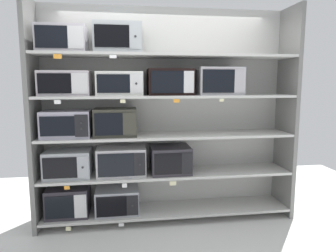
{
  "coord_description": "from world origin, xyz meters",
  "views": [
    {
      "loc": [
        -0.51,
        -3.52,
        1.67
      ],
      "look_at": [
        0.0,
        0.0,
        1.16
      ],
      "focal_mm": 32.16,
      "sensor_mm": 36.0,
      "label": 1
    }
  ],
  "objects": [
    {
      "name": "shelf_3",
      "position": [
        0.0,
        0.0,
        1.52
      ],
      "size": [
        2.98,
        0.49,
        0.03
      ],
      "primitive_type": "cube",
      "color": "beige"
    },
    {
      "name": "price_tag_6",
      "position": [
        -0.53,
        -0.25,
        1.48
      ],
      "size": [
        0.06,
        0.0,
        0.04
      ],
      "primitive_type": "cube",
      "color": "beige"
    },
    {
      "name": "microwave_9",
      "position": [
        0.02,
        -0.0,
        1.68
      ],
      "size": [
        0.52,
        0.38,
        0.3
      ],
      "color": "black",
      "rests_on": "shelf_3"
    },
    {
      "name": "microwave_3",
      "position": [
        -0.56,
        -0.0,
        0.76
      ],
      "size": [
        0.56,
        0.4,
        0.33
      ],
      "color": "#B7B3B7",
      "rests_on": "shelf_1"
    },
    {
      "name": "back_panel",
      "position": [
        0.0,
        0.27,
        1.29
      ],
      "size": [
        3.18,
        0.04,
        2.59
      ],
      "primitive_type": "cube",
      "color": "#B2B2AD",
      "rests_on": "ground"
    },
    {
      "name": "microwave_4",
      "position": [
        0.03,
        -0.0,
        0.75
      ],
      "size": [
        0.47,
        0.43,
        0.32
      ],
      "color": "#2F2B32",
      "rests_on": "shelf_1"
    },
    {
      "name": "microwave_11",
      "position": [
        -1.17,
        -0.0,
        2.14
      ],
      "size": [
        0.52,
        0.38,
        0.29
      ],
      "color": "#B6B1B8",
      "rests_on": "shelf_4"
    },
    {
      "name": "price_tag_4",
      "position": [
        0.02,
        -0.25,
        0.53
      ],
      "size": [
        0.08,
        0.0,
        0.05
      ],
      "primitive_type": "cube",
      "color": "beige"
    },
    {
      "name": "microwave_6",
      "position": [
        -0.62,
        -0.0,
        1.22
      ],
      "size": [
        0.48,
        0.39,
        0.32
      ],
      "color": "#34342B",
      "rests_on": "shelf_2"
    },
    {
      "name": "price_tag_8",
      "position": [
        0.58,
        -0.25,
        1.48
      ],
      "size": [
        0.05,
        0.0,
        0.03
      ],
      "primitive_type": "cube",
      "color": "beige"
    },
    {
      "name": "price_tag_9",
      "position": [
        -1.18,
        -0.25,
        1.94
      ],
      "size": [
        0.08,
        0.0,
        0.05
      ],
      "primitive_type": "cube",
      "color": "orange"
    },
    {
      "name": "price_tag_2",
      "position": [
        -1.15,
        -0.25,
        0.54
      ],
      "size": [
        0.06,
        0.0,
        0.04
      ],
      "primitive_type": "cube",
      "color": "orange"
    },
    {
      "name": "price_tag_7",
      "position": [
        0.06,
        -0.25,
        1.48
      ],
      "size": [
        0.07,
        0.0,
        0.04
      ],
      "primitive_type": "cube",
      "color": "orange"
    },
    {
      "name": "microwave_0",
      "position": [
        -1.19,
        -0.0,
        0.29
      ],
      "size": [
        0.48,
        0.38,
        0.34
      ],
      "color": "#2D2831",
      "rests_on": "shelf_0"
    },
    {
      "name": "price_tag_5",
      "position": [
        -1.2,
        -0.25,
        1.47
      ],
      "size": [
        0.07,
        0.0,
        0.04
      ],
      "primitive_type": "cube",
      "color": "white"
    },
    {
      "name": "microwave_2",
      "position": [
        -1.17,
        -0.0,
        0.75
      ],
      "size": [
        0.52,
        0.39,
        0.31
      ],
      "color": "#9CA1A6",
      "rests_on": "shelf_1"
    },
    {
      "name": "price_tag_0",
      "position": [
        -1.16,
        -0.25,
        0.06
      ],
      "size": [
        0.05,
        0.0,
        0.05
      ],
      "primitive_type": "cube",
      "color": "beige"
    },
    {
      "name": "price_tag_1",
      "position": [
        -0.57,
        -0.25,
        0.07
      ],
      "size": [
        0.06,
        0.0,
        0.04
      ],
      "primitive_type": "cube",
      "color": "white"
    },
    {
      "name": "microwave_12",
      "position": [
        -0.57,
        -0.0,
        2.16
      ],
      "size": [
        0.52,
        0.4,
        0.33
      ],
      "color": "#A0A6AA",
      "rests_on": "shelf_4"
    },
    {
      "name": "price_tag_10",
      "position": [
        -0.62,
        -0.25,
        1.95
      ],
      "size": [
        0.07,
        0.0,
        0.04
      ],
      "primitive_type": "cube",
      "color": "white"
    },
    {
      "name": "microwave_7",
      "position": [
        -1.16,
        -0.0,
        1.67
      ],
      "size": [
        0.54,
        0.4,
        0.27
      ],
      "color": "#BAB1B7",
      "rests_on": "shelf_3"
    },
    {
      "name": "microwave_5",
      "position": [
        -1.16,
        -0.0,
        1.21
      ],
      "size": [
        0.53,
        0.42,
        0.3
      ],
      "color": "#A09CAE",
      "rests_on": "shelf_2"
    },
    {
      "name": "microwave_1",
      "position": [
        -0.62,
        -0.0,
        0.27
      ],
      "size": [
        0.5,
        0.4,
        0.29
      ],
      "color": "#9A9DA5",
      "rests_on": "shelf_0"
    },
    {
      "name": "upright_right",
      "position": [
        1.52,
        0.0,
        1.29
      ],
      "size": [
        0.05,
        0.49,
        2.59
      ],
      "primitive_type": "cube",
      "color": "slate",
      "rests_on": "ground"
    },
    {
      "name": "upright_left",
      "position": [
        -1.52,
        0.0,
        1.29
      ],
      "size": [
        0.05,
        0.49,
        2.59
      ],
      "primitive_type": "cube",
      "color": "slate",
      "rests_on": "ground"
    },
    {
      "name": "microwave_8",
      "position": [
        -0.56,
        -0.0,
        1.67
      ],
      "size": [
        0.52,
        0.38,
        0.27
      ],
      "color": "silver",
      "rests_on": "shelf_3"
    },
    {
      "name": "shelf_1",
      "position": [
        0.0,
        0.0,
        0.58
      ],
      "size": [
        2.98,
        0.49,
        0.03
      ],
      "primitive_type": "cube",
      "color": "beige"
    },
    {
      "name": "microwave_10",
      "position": [
        0.61,
        -0.0,
        1.69
      ],
      "size": [
        0.53,
        0.43,
        0.32
      ],
      "color": "#A5A2A8",
      "rests_on": "shelf_3"
    },
    {
      "name": "shelf_2",
      "position": [
        0.0,
        0.0,
        1.05
      ],
      "size": [
        2.98,
        0.49,
        0.03
      ],
      "primitive_type": "cube",
      "color": "beige"
    },
    {
      "name": "shelf_4",
      "position": [
        0.0,
        0.0,
        1.98
      ],
      "size": [
        2.98,
        0.49,
        0.03
      ],
      "primitive_type": "cube",
      "color": "beige"
    },
    {
      "name": "price_tag_3",
      "position": [
        -0.53,
        -0.25,
        0.53
      ],
      "size": [
        0.05,
        0.0,
        0.05
      ],
      "primitive_type": "cube",
      "color": "white"
    },
    {
      "name": "shelf_0",
      "position": [
        0.0,
        0.0,
        0.11
      ],
      "size": [
        2.98,
        0.49,
        0.03
      ],
      "primitive_type": "cube",
      "color": "beige",
      "rests_on": "ground"
    }
  ]
}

